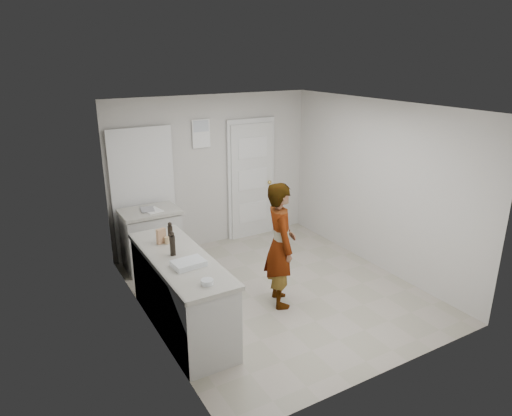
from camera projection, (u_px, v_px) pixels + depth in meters
ground at (277, 290)px, 6.31m from camera, size 4.00×4.00×0.00m
room_shell at (205, 187)px, 7.50m from camera, size 4.00×4.00×4.00m
main_counter at (181, 296)px, 5.32m from camera, size 0.64×1.96×0.93m
side_counter at (152, 241)px, 6.85m from camera, size 0.84×0.61×0.93m
person at (280, 245)px, 5.75m from camera, size 0.56×0.69×1.63m
cake_mix_box at (161, 236)px, 5.50m from camera, size 0.12×0.08×0.19m
spice_jar at (167, 240)px, 5.50m from camera, size 0.06×0.06×0.09m
oil_cruet_a at (170, 232)px, 5.57m from camera, size 0.06×0.06×0.24m
oil_cruet_b at (173, 244)px, 5.16m from camera, size 0.06×0.06×0.29m
baking_dish at (189, 264)px, 4.93m from camera, size 0.36×0.27×0.06m
egg_bowl at (207, 282)px, 4.54m from camera, size 0.13×0.13×0.05m
papers at (153, 210)px, 6.67m from camera, size 0.27×0.32×0.01m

